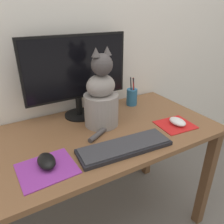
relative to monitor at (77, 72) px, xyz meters
The scene contains 10 objects.
wall_back 0.32m from the monitor, 86.37° to the left, with size 7.00×0.04×2.50m.
desk 0.42m from the monitor, 87.86° to the right, with size 1.22×0.62×0.70m.
monitor is the anchor object (origin of this frame).
keyboard 0.47m from the monitor, 83.69° to the right, with size 0.43×0.16×0.02m.
mousepad_left 0.53m from the monitor, 127.81° to the right, with size 0.22×0.19×0.00m.
mousepad_right 0.59m from the monitor, 42.22° to the right, with size 0.19×0.17×0.00m.
computer_mouse_left 0.50m from the monitor, 128.67° to the right, with size 0.07×0.11×0.04m.
computer_mouse_right 0.59m from the monitor, 41.85° to the right, with size 0.07×0.10×0.03m.
cat 0.20m from the monitor, 67.88° to the right, with size 0.24×0.25×0.40m.
pen_cup 0.40m from the monitor, ahead, with size 0.07×0.07×0.18m.
Camera 1 is at (-0.41, -0.85, 1.26)m, focal length 35.00 mm.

